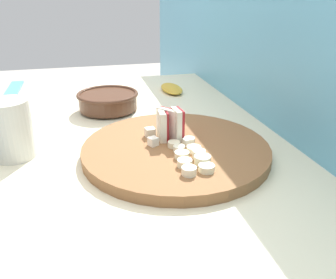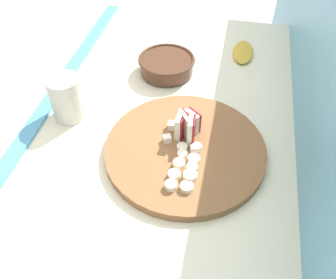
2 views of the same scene
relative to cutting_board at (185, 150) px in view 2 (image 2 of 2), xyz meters
The scene contains 10 objects.
ground 0.89m from the cutting_board, 135.30° to the right, with size 10.00×10.00×0.00m, color #B2ADA3.
tiled_countertop 0.46m from the cutting_board, 135.01° to the right, with size 1.18×0.66×0.89m.
tile_backsplash 0.37m from the cutting_board, 105.71° to the left, with size 2.40×0.04×1.30m, color #5BA3C1.
cutting_board is the anchor object (origin of this frame).
apple_wedge_fan 0.06m from the cutting_board, behind, with size 0.08×0.06×0.07m.
apple_dice_pile 0.05m from the cutting_board, 150.88° to the right, with size 0.08×0.09×0.02m.
banana_slice_rows 0.07m from the cutting_board, ahead, with size 0.14×0.06×0.02m.
ceramic_bowl 0.32m from the cutting_board, 160.46° to the right, with size 0.16×0.16×0.05m.
banana_peel 0.46m from the cutting_board, 166.65° to the left, with size 0.13×0.06×0.02m, color gold.
small_jar 0.32m from the cutting_board, 102.48° to the right, with size 0.08×0.08×0.12m, color beige.
Camera 2 is at (0.64, 0.15, 1.51)m, focal length 38.59 mm.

